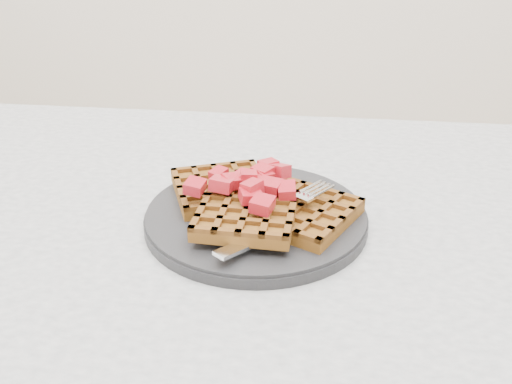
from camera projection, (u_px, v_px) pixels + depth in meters
table at (327, 328)px, 0.66m from camera, size 1.20×0.80×0.75m
plate at (256, 217)px, 0.65m from camera, size 0.25×0.25×0.02m
waffles at (256, 204)px, 0.63m from camera, size 0.24×0.20×0.03m
strawberry_pile at (256, 181)px, 0.62m from camera, size 0.15×0.15×0.02m
fork at (285, 223)px, 0.60m from camera, size 0.13×0.16×0.02m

